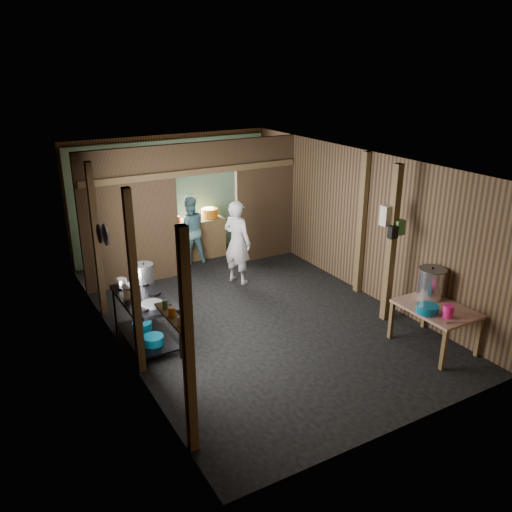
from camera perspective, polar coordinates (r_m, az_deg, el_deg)
floor at (r=9.06m, az=-0.63°, el=-6.14°), size 4.50×7.00×0.00m
ceiling at (r=8.22m, az=-0.70°, el=10.27°), size 4.50×7.00×0.00m
wall_back at (r=11.61m, az=-9.15°, el=6.51°), size 4.50×0.00×2.60m
wall_front at (r=5.99m, az=16.01°, el=-7.88°), size 4.50×0.00×2.60m
wall_left at (r=7.78m, az=-15.30°, el=-1.06°), size 0.00×7.00×2.60m
wall_right at (r=9.79m, az=10.95°, el=3.75°), size 0.00×7.00×2.60m
partition_left at (r=10.02m, az=-13.54°, el=3.94°), size 1.85×0.10×2.60m
partition_right at (r=11.13m, az=0.92°, el=6.16°), size 1.35×0.10×2.60m
partition_header at (r=10.32m, az=-5.50°, el=10.61°), size 1.30×0.10×0.60m
turquoise_panel at (r=11.57m, az=-9.02°, el=6.21°), size 4.40×0.06×2.50m
back_counter at (r=11.47m, az=-6.51°, el=1.91°), size 1.20×0.50×0.85m
wall_clock at (r=11.48m, az=-7.96°, el=9.49°), size 0.20×0.03×0.20m
post_left_a at (r=5.55m, az=-7.39°, el=-9.61°), size 0.10×0.12×2.60m
post_left_b at (r=7.08m, az=-13.05°, el=-3.05°), size 0.10×0.12×2.60m
post_left_c at (r=8.90m, az=-16.91°, el=1.51°), size 0.10×0.12×2.60m
post_right at (r=9.60m, az=11.39°, el=3.39°), size 0.10×0.12×2.60m
post_free at (r=8.62m, az=14.45°, el=1.15°), size 0.12×0.12×2.60m
cross_beam at (r=10.23m, az=-6.62°, el=9.04°), size 4.40×0.12×0.12m
pan_lid_big at (r=8.04m, az=-16.01°, el=2.23°), size 0.03×0.34×0.34m
pan_lid_small at (r=8.44m, az=-16.63°, el=2.32°), size 0.03×0.30×0.30m
wall_shelf at (r=5.92m, az=-9.05°, el=-6.54°), size 0.14×0.80×0.03m
jar_white at (r=5.68m, az=-8.17°, el=-6.98°), size 0.07×0.07×0.10m
jar_yellow at (r=5.89m, az=-9.09°, el=-5.98°), size 0.08×0.08×0.10m
jar_green at (r=6.08m, az=-9.84°, el=-5.16°), size 0.06×0.06×0.10m
bag_white at (r=8.50m, az=14.12°, el=4.31°), size 0.22×0.15×0.32m
bag_green at (r=8.54m, az=15.25°, el=3.01°), size 0.16×0.12×0.24m
bag_black at (r=8.44m, az=14.63°, el=2.52°), size 0.14×0.10×0.20m
gas_range at (r=8.09m, az=-11.86°, el=-6.89°), size 0.70×1.36×0.80m
prep_table at (r=8.33m, az=18.73°, el=-7.32°), size 0.80×1.11×0.65m
stove_pot_large at (r=8.33m, az=-12.10°, el=-1.93°), size 0.36×0.36×0.33m
stove_pot_med at (r=7.83m, az=-13.31°, el=-3.90°), size 0.32×0.32×0.23m
stove_saucepan at (r=8.33m, az=-14.40°, el=-2.78°), size 0.19×0.19×0.11m
frying_pan at (r=7.59m, az=-11.23°, el=-5.14°), size 0.44×0.59×0.07m
blue_tub_front at (r=7.92m, az=-11.08°, el=-8.93°), size 0.31×0.31×0.13m
blue_tub_back at (r=8.36m, az=-12.25°, el=-7.41°), size 0.30×0.30×0.12m
stock_pot at (r=8.41m, az=18.45°, el=-2.86°), size 0.55×0.55×0.49m
wash_basin at (r=7.96m, az=18.09°, el=-5.48°), size 0.38×0.38×0.12m
pink_bucket at (r=7.91m, az=20.11°, el=-5.66°), size 0.15×0.15×0.18m
knife at (r=7.83m, az=20.83°, el=-6.73°), size 0.29×0.13×0.01m
yellow_tub at (r=11.45m, az=-5.04°, el=4.67°), size 0.36×0.36×0.20m
red_cup at (r=11.18m, az=-8.50°, el=3.97°), size 0.11×0.11×0.13m
cook at (r=9.98m, az=-2.04°, el=1.50°), size 0.60×0.70×1.62m
worker_back at (r=11.06m, az=-7.22°, el=2.83°), size 0.79×0.67×1.46m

